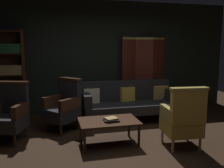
% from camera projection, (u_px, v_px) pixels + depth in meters
% --- Properties ---
extents(ground_plane, '(10.00, 10.00, 0.00)m').
position_uv_depth(ground_plane, '(123.00, 148.00, 3.99)').
color(ground_plane, black).
extents(back_wall, '(7.20, 0.10, 2.80)m').
position_uv_depth(back_wall, '(97.00, 57.00, 6.13)').
color(back_wall, black).
rests_on(back_wall, ground_plane).
extents(folding_screen, '(1.26, 0.30, 1.90)m').
position_uv_depth(folding_screen, '(144.00, 73.00, 6.32)').
color(folding_screen, '#5B2319').
rests_on(folding_screen, ground_plane).
extents(bookshelf, '(0.90, 0.32, 2.05)m').
position_uv_depth(bookshelf, '(5.00, 73.00, 5.43)').
color(bookshelf, '#382114').
rests_on(bookshelf, ground_plane).
extents(velvet_couch, '(2.12, 0.78, 0.88)m').
position_uv_depth(velvet_couch, '(129.00, 100.00, 5.45)').
color(velvet_couch, '#382114').
rests_on(velvet_couch, ground_plane).
extents(coffee_table, '(1.00, 0.64, 0.42)m').
position_uv_depth(coffee_table, '(109.00, 123.00, 4.09)').
color(coffee_table, '#382114').
rests_on(coffee_table, ground_plane).
extents(armchair_gilt_accent, '(0.63, 0.62, 1.04)m').
position_uv_depth(armchair_gilt_accent, '(183.00, 119.00, 3.93)').
color(armchair_gilt_accent, tan).
rests_on(armchair_gilt_accent, ground_plane).
extents(armchair_wing_left, '(0.73, 0.73, 1.04)m').
position_uv_depth(armchair_wing_left, '(9.00, 113.00, 4.26)').
color(armchair_wing_left, '#382114').
rests_on(armchair_wing_left, ground_plane).
extents(armchair_wing_right, '(0.81, 0.81, 1.04)m').
position_uv_depth(armchair_wing_right, '(64.00, 106.00, 4.80)').
color(armchair_wing_right, '#382114').
rests_on(armchair_wing_right, ground_plane).
extents(potted_plant, '(0.48, 0.48, 0.77)m').
position_uv_depth(potted_plant, '(73.00, 99.00, 5.66)').
color(potted_plant, brown).
rests_on(potted_plant, ground_plane).
extents(book_black_cloth, '(0.25, 0.20, 0.03)m').
position_uv_depth(book_black_cloth, '(111.00, 120.00, 4.03)').
color(book_black_cloth, black).
rests_on(book_black_cloth, coffee_table).
extents(book_tan_leather, '(0.23, 0.22, 0.03)m').
position_uv_depth(book_tan_leather, '(111.00, 119.00, 4.03)').
color(book_tan_leather, '#9E7A47').
rests_on(book_tan_leather, book_black_cloth).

